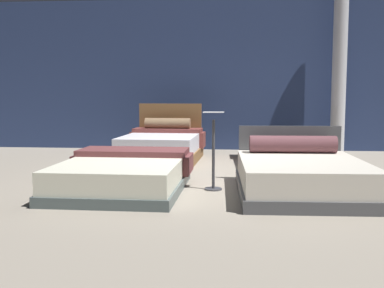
{
  "coord_description": "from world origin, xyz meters",
  "views": [
    {
      "loc": [
        0.29,
        -7.04,
        1.29
      ],
      "look_at": [
        -0.39,
        0.23,
        0.51
      ],
      "focal_mm": 43.14,
      "sensor_mm": 36.0,
      "label": 1
    }
  ],
  "objects_px": {
    "bed_1": "(301,175)",
    "bed_2": "(162,146)",
    "bed_0": "(123,174)",
    "bed_3": "(284,150)",
    "price_sign": "(213,160)",
    "support_pillar": "(339,74)"
  },
  "relations": [
    {
      "from": "bed_1",
      "to": "bed_2",
      "type": "bearing_deg",
      "value": 126.3
    },
    {
      "from": "bed_0",
      "to": "bed_1",
      "type": "relative_size",
      "value": 0.98
    },
    {
      "from": "bed_2",
      "to": "bed_3",
      "type": "distance_m",
      "value": 2.37
    },
    {
      "from": "price_sign",
      "to": "bed_0",
      "type": "bearing_deg",
      "value": -172.97
    },
    {
      "from": "bed_0",
      "to": "price_sign",
      "type": "xyz_separation_m",
      "value": [
        1.21,
        0.15,
        0.19
      ]
    },
    {
      "from": "bed_1",
      "to": "price_sign",
      "type": "xyz_separation_m",
      "value": [
        -1.15,
        0.15,
        0.17
      ]
    },
    {
      "from": "bed_3",
      "to": "price_sign",
      "type": "relative_size",
      "value": 2.07
    },
    {
      "from": "bed_0",
      "to": "bed_2",
      "type": "relative_size",
      "value": 1.04
    },
    {
      "from": "price_sign",
      "to": "support_pillar",
      "type": "xyz_separation_m",
      "value": [
        2.54,
        4.23,
        1.34
      ]
    },
    {
      "from": "price_sign",
      "to": "support_pillar",
      "type": "relative_size",
      "value": 0.3
    },
    {
      "from": "bed_0",
      "to": "bed_2",
      "type": "height_order",
      "value": "bed_2"
    },
    {
      "from": "bed_2",
      "to": "price_sign",
      "type": "relative_size",
      "value": 1.96
    },
    {
      "from": "bed_0",
      "to": "price_sign",
      "type": "relative_size",
      "value": 2.03
    },
    {
      "from": "bed_0",
      "to": "bed_3",
      "type": "relative_size",
      "value": 0.98
    },
    {
      "from": "bed_0",
      "to": "bed_2",
      "type": "distance_m",
      "value": 2.89
    },
    {
      "from": "bed_0",
      "to": "support_pillar",
      "type": "bearing_deg",
      "value": 50.11
    },
    {
      "from": "bed_0",
      "to": "bed_3",
      "type": "bearing_deg",
      "value": 50.21
    },
    {
      "from": "bed_1",
      "to": "bed_3",
      "type": "bearing_deg",
      "value": 86.27
    },
    {
      "from": "bed_0",
      "to": "bed_3",
      "type": "xyz_separation_m",
      "value": [
        2.44,
        2.86,
        0.01
      ]
    },
    {
      "from": "bed_2",
      "to": "bed_3",
      "type": "xyz_separation_m",
      "value": [
        2.37,
        -0.03,
        -0.06
      ]
    },
    {
      "from": "bed_0",
      "to": "support_pillar",
      "type": "height_order",
      "value": "support_pillar"
    },
    {
      "from": "bed_2",
      "to": "bed_3",
      "type": "bearing_deg",
      "value": 1.4
    }
  ]
}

